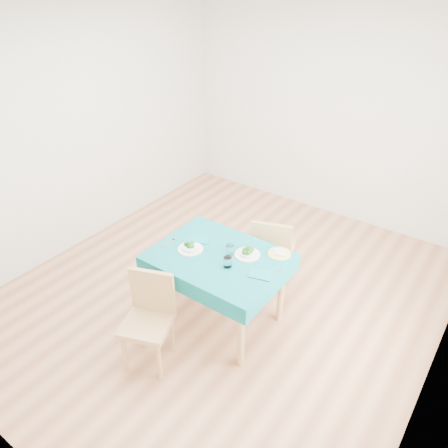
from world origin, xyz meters
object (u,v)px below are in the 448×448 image
Objects in this scene: table at (219,289)px; side_plate at (279,254)px; bowl_near at (190,246)px; bowl_far at (247,252)px; chair_far at (274,245)px; chair_near at (146,320)px.

side_plate is at bearing 38.30° from table.
table is at bearing 15.54° from bowl_near.
table is at bearing -142.31° from bowl_far.
table is at bearing -141.70° from side_plate.
bowl_near reaches higher than table.
chair_far is at bearing 96.96° from bowl_far.
chair_far is 4.40× the size of bowl_far.
table is 0.49m from bowl_near.
chair_near is 1.04m from bowl_far.
chair_far is 4.35× the size of bowl_near.
bowl_far is (0.46, 0.23, -0.00)m from bowl_near.
chair_near reaches higher than table.
bowl_far is (0.20, 0.16, 0.41)m from table.
bowl_far is (0.38, 0.91, 0.31)m from chair_near.
side_plate is (0.30, -0.44, 0.27)m from chair_far.
bowl_near is (-0.26, -0.07, 0.41)m from table.
bowl_near is (-0.08, 0.68, 0.31)m from chair_near.
table is 1.16× the size of chair_far.
table is 5.09× the size of bowl_far.
table is 0.66m from side_plate.
chair_far reaches higher than table.
chair_far is 0.98m from bowl_near.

